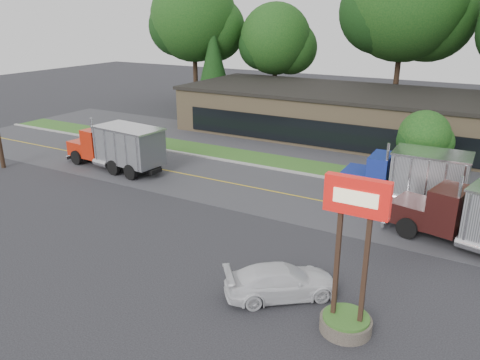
# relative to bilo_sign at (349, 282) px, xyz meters

# --- Properties ---
(ground) EXTENTS (140.00, 140.00, 0.00)m
(ground) POSITION_rel_bilo_sign_xyz_m (-10.50, 2.50, -2.02)
(ground) COLOR #3A3A40
(ground) RESTS_ON ground
(road) EXTENTS (60.00, 8.00, 0.02)m
(road) POSITION_rel_bilo_sign_xyz_m (-10.50, 11.50, -2.02)
(road) COLOR #4A4A4F
(road) RESTS_ON ground
(center_line) EXTENTS (60.00, 0.12, 0.01)m
(center_line) POSITION_rel_bilo_sign_xyz_m (-10.50, 11.50, -2.02)
(center_line) COLOR gold
(center_line) RESTS_ON ground
(curb) EXTENTS (60.00, 0.30, 0.12)m
(curb) POSITION_rel_bilo_sign_xyz_m (-10.50, 15.70, -2.02)
(curb) COLOR #9E9E99
(curb) RESTS_ON ground
(grass_verge) EXTENTS (60.00, 3.40, 0.03)m
(grass_verge) POSITION_rel_bilo_sign_xyz_m (-10.50, 17.50, -2.02)
(grass_verge) COLOR #2A5A1F
(grass_verge) RESTS_ON ground
(far_parking) EXTENTS (60.00, 7.00, 0.02)m
(far_parking) POSITION_rel_bilo_sign_xyz_m (-10.50, 22.50, -2.02)
(far_parking) COLOR #4A4A4F
(far_parking) RESTS_ON ground
(strip_mall) EXTENTS (32.00, 12.00, 4.00)m
(strip_mall) POSITION_rel_bilo_sign_xyz_m (-8.50, 28.50, -0.02)
(strip_mall) COLOR #947C5A
(strip_mall) RESTS_ON ground
(bilo_sign) EXTENTS (2.20, 1.90, 5.95)m
(bilo_sign) POSITION_rel_bilo_sign_xyz_m (0.00, 0.00, 0.00)
(bilo_sign) COLOR #6B6054
(bilo_sign) RESTS_ON ground
(tree_far_a) EXTENTS (11.00, 10.35, 15.69)m
(tree_far_a) POSITION_rel_bilo_sign_xyz_m (-30.33, 34.63, 7.99)
(tree_far_a) COLOR #382619
(tree_far_a) RESTS_ON ground
(tree_far_b) EXTENTS (8.64, 8.13, 12.33)m
(tree_far_b) POSITION_rel_bilo_sign_xyz_m (-20.37, 36.60, 5.84)
(tree_far_b) COLOR #382619
(tree_far_b) RESTS_ON ground
(tree_far_c) EXTENTS (12.92, 12.16, 18.43)m
(tree_far_c) POSITION_rel_bilo_sign_xyz_m (-6.30, 36.65, 9.75)
(tree_far_c) COLOR #382619
(tree_far_c) RESTS_ON ground
(evergreen_left) EXTENTS (4.42, 4.42, 10.03)m
(evergreen_left) POSITION_rel_bilo_sign_xyz_m (-26.50, 32.50, 3.49)
(evergreen_left) COLOR #382619
(evergreen_left) RESTS_ON ground
(tree_verge) EXTENTS (3.59, 3.37, 5.11)m
(tree_verge) POSITION_rel_bilo_sign_xyz_m (-0.45, 17.54, 1.22)
(tree_verge) COLOR #382619
(tree_verge) RESTS_ON ground
(dump_truck_red) EXTENTS (8.72, 3.42, 3.36)m
(dump_truck_red) POSITION_rel_bilo_sign_xyz_m (-20.47, 10.06, -0.22)
(dump_truck_red) COLOR black
(dump_truck_red) RESTS_ON ground
(dump_truck_blue) EXTENTS (7.39, 2.72, 3.36)m
(dump_truck_blue) POSITION_rel_bilo_sign_xyz_m (-0.43, 13.86, -0.22)
(dump_truck_blue) COLOR black
(dump_truck_blue) RESTS_ON ground
(rally_car) EXTENTS (4.79, 4.44, 1.35)m
(rally_car) POSITION_rel_bilo_sign_xyz_m (-3.00, 0.86, -1.35)
(rally_car) COLOR silver
(rally_car) RESTS_ON ground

